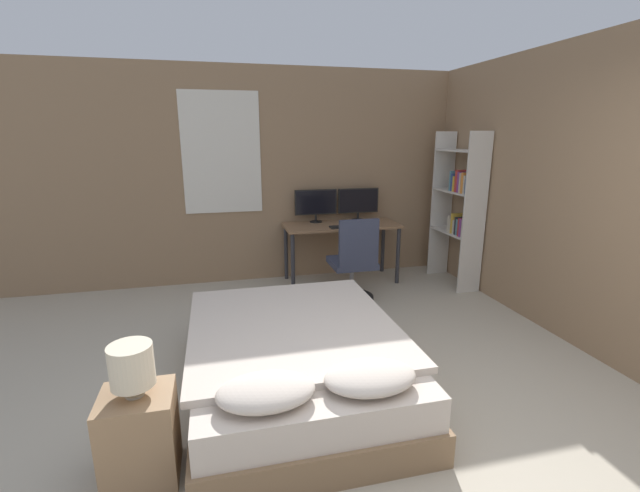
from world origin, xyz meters
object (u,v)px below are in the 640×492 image
Objects in this scene: bed at (296,360)px; bookshelf at (461,203)px; desk at (341,231)px; keyboard at (346,227)px; office_chair at (354,267)px; monitor_right at (358,202)px; bedside_lamp at (132,366)px; monitor_left at (316,203)px; nightstand at (140,436)px; computer_mouse at (369,225)px.

bookshelf is (2.44, 1.87, 0.80)m from bed.
desk is 3.60× the size of keyboard.
office_chair is at bearing -170.40° from bookshelf.
desk is 0.49m from monitor_right.
bookshelf is (3.43, 2.49, 0.36)m from bedside_lamp.
monitor_right is 1.35× the size of keyboard.
monitor_left is at bearing 73.61° from bed.
nightstand is 0.94× the size of monitor_left.
nightstand is 3.69m from monitor_left.
bed is at bearing -142.48° from bookshelf.
monitor_right is at bearing 90.63° from computer_mouse.
bookshelf is at bearing -13.85° from computer_mouse.
bookshelf is (1.69, -0.68, 0.04)m from monitor_left.
bedside_lamp is 4.18× the size of computer_mouse.
bedside_lamp is 0.53× the size of monitor_right.
monitor_left is at bearing 125.46° from keyboard.
bookshelf reaches higher than bed.
monitor_right reaches higher than nightstand.
nightstand is at bearing -148.18° from bed.
keyboard is 0.29m from computer_mouse.
computer_mouse is (0.58, -0.41, -0.23)m from monitor_left.
monitor_right reaches higher than computer_mouse.
monitor_right is at bearing 54.54° from keyboard.
monitor_left is at bearing 145.14° from computer_mouse.
nightstand is 0.94× the size of monitor_right.
office_chair is at bearing -76.31° from monitor_left.
bookshelf is at bearing 9.60° from office_chair.
bookshelf is at bearing -31.52° from monitor_right.
keyboard is at bearing 64.11° from bed.
desk is (2.03, 2.96, 0.41)m from nightstand.
bed is at bearing -106.39° from monitor_left.
bedside_lamp is 4.25m from bookshelf.
bookshelf is at bearing -11.01° from keyboard.
monitor_left reaches higher than nightstand.
nightstand is at bearing -118.82° from monitor_left.
keyboard is at bearing 168.99° from bookshelf.
monitor_right reaches higher than keyboard.
desk is at bearing 84.88° from office_chair.
bedside_lamp is at bearing -118.82° from monitor_left.
desk is (2.03, 2.96, -0.03)m from bedside_lamp.
office_chair is (-0.06, -0.52, -0.37)m from keyboard.
bed is 3.63× the size of monitor_left.
desk is 21.03× the size of computer_mouse.
computer_mouse is at bearing 49.85° from nightstand.
computer_mouse is (2.33, 2.76, 0.52)m from nightstand.
monitor_left reaches higher than bed.
nightstand is 1.77× the size of bedside_lamp.
bed is at bearing 31.82° from nightstand.
bedside_lamp is 3.43m from keyboard.
bookshelf is at bearing 35.95° from bedside_lamp.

